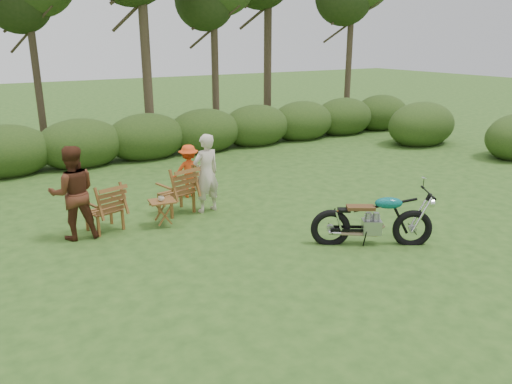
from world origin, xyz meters
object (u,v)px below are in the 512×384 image
child (190,196)px  cup (161,199)px  adult_a (207,211)px  lawn_chair_left (106,230)px  side_table (163,213)px  motorcycle (370,244)px  adult_b (78,237)px  lawn_chair_right (177,212)px

child → cup: bearing=63.4°
adult_a → child: (0.10, 1.15, 0.00)m
lawn_chair_left → child: child is taller
side_table → adult_a: adult_a is taller
motorcycle → cup: size_ratio=17.70×
child → side_table: bearing=63.6°
side_table → adult_b: size_ratio=0.30×
cup → adult_a: adult_a is taller
lawn_chair_left → motorcycle: bearing=126.4°
side_table → cup: bearing=-141.0°
lawn_chair_left → adult_b: size_ratio=0.55×
adult_b → lawn_chair_left: bearing=-161.8°
lawn_chair_right → side_table: size_ratio=1.96×
cup → adult_a: bearing=17.5°
side_table → adult_b: 1.65m
motorcycle → adult_a: adult_a is taller
cup → adult_b: bearing=170.1°
adult_a → adult_b: (-2.75, -0.09, 0.00)m
cup → adult_a: size_ratio=0.07×
cup → lawn_chair_left: bearing=159.7°
cup → child: 2.06m
child → adult_a: bearing=98.2°
lawn_chair_left → cup: cup is taller
child → adult_b: bearing=36.8°
motorcycle → side_table: bearing=167.8°
lawn_chair_right → side_table: bearing=36.3°
adult_a → child: 1.16m
child → lawn_chair_right: bearing=65.2°
lawn_chair_right → cup: cup is taller
side_table → adult_b: bearing=170.9°
lawn_chair_left → side_table: size_ratio=1.81×
motorcycle → child: bearing=143.1°
motorcycle → lawn_chair_left: size_ratio=2.15×
adult_a → adult_b: size_ratio=0.96×
side_table → adult_a: bearing=16.9°
cup → adult_a: 1.35m
motorcycle → lawn_chair_left: motorcycle is taller
lawn_chair_left → side_table: bearing=146.3°
motorcycle → cup: bearing=168.3°
lawn_chair_left → side_table: 1.15m
lawn_chair_right → adult_b: (-2.15, -0.34, 0.00)m
lawn_chair_left → side_table: side_table is taller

